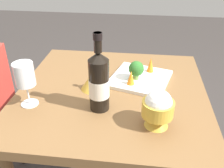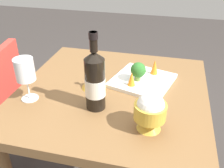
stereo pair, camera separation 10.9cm
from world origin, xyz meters
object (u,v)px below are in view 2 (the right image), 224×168
at_px(wine_bottle, 95,81).
at_px(broccoli_floret, 138,70).
at_px(wine_glass, 25,71).
at_px(rice_bowl, 150,111).
at_px(serving_plate, 142,80).
at_px(rice_bowl_lid, 93,80).
at_px(carrot_garnish_right, 154,67).
at_px(carrot_garnish_left, 132,79).

height_order(wine_bottle, broccoli_floret, wine_bottle).
height_order(wine_glass, rice_bowl, wine_glass).
bearing_deg(rice_bowl, wine_glass, 81.92).
bearing_deg(serving_plate, wine_bottle, 147.69).
relative_size(wine_glass, broccoli_floret, 2.09).
bearing_deg(rice_bowl, wine_bottle, 69.93).
xyz_separation_m(rice_bowl_lid, serving_plate, (0.10, -0.20, -0.03)).
xyz_separation_m(wine_bottle, rice_bowl_lid, (0.13, 0.05, -0.08)).
distance_m(serving_plate, broccoli_floret, 0.06).
relative_size(wine_bottle, wine_glass, 1.70).
distance_m(rice_bowl_lid, carrot_garnish_right, 0.30).
xyz_separation_m(wine_glass, broccoli_floret, (0.23, -0.41, -0.06)).
bearing_deg(carrot_garnish_left, broccoli_floret, -22.65).
relative_size(rice_bowl_lid, serving_plate, 0.32).
xyz_separation_m(wine_glass, serving_plate, (0.24, -0.43, -0.12)).
height_order(rice_bowl, carrot_garnish_right, rice_bowl).
bearing_deg(wine_glass, rice_bowl, -98.08).
distance_m(wine_bottle, rice_bowl, 0.23).
relative_size(serving_plate, carrot_garnish_right, 4.42).
bearing_deg(broccoli_floret, wine_bottle, 149.47).
bearing_deg(wine_bottle, rice_bowl_lid, 22.01).
xyz_separation_m(rice_bowl_lid, carrot_garnish_left, (0.04, -0.16, 0.01)).
relative_size(wine_glass, rice_bowl, 1.26).
bearing_deg(carrot_garnish_right, serving_plate, 145.30).
bearing_deg(rice_bowl_lid, wine_glass, 122.39).
relative_size(rice_bowl_lid, broccoli_floret, 1.17).
bearing_deg(broccoli_floret, rice_bowl_lid, 114.81).
distance_m(broccoli_floret, carrot_garnish_right, 0.10).
height_order(carrot_garnish_left, carrot_garnish_right, carrot_garnish_right).
height_order(wine_bottle, serving_plate, wine_bottle).
relative_size(rice_bowl, rice_bowl_lid, 1.42).
distance_m(wine_glass, carrot_garnish_right, 0.57).
xyz_separation_m(rice_bowl, carrot_garnish_left, (0.25, 0.11, -0.03)).
bearing_deg(broccoli_floret, carrot_garnish_left, 157.35).
bearing_deg(broccoli_floret, rice_bowl, -164.10).
xyz_separation_m(serving_plate, carrot_garnish_left, (-0.07, 0.04, 0.04)).
relative_size(wine_glass, carrot_garnish_right, 2.56).
distance_m(wine_bottle, wine_glass, 0.28).
relative_size(broccoli_floret, carrot_garnish_left, 1.35).
bearing_deg(serving_plate, carrot_garnish_left, 148.39).
height_order(wine_bottle, rice_bowl, wine_bottle).
height_order(wine_bottle, carrot_garnish_right, wine_bottle).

